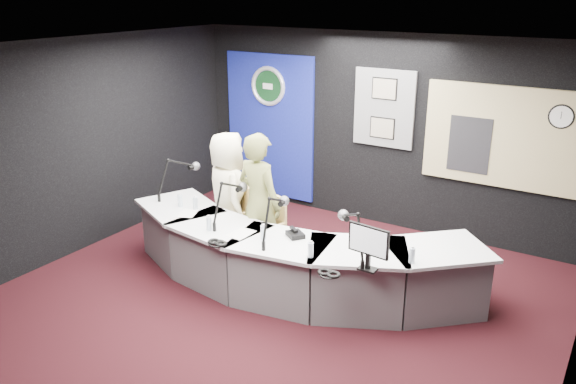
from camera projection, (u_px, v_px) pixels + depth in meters
The scene contains 31 objects.
ground at pixel (265, 309), 6.41m from camera, with size 6.00×6.00×0.00m, color black.
ceiling at pixel (261, 51), 5.47m from camera, with size 6.00×6.00×0.02m, color silver.
wall_back at pixel (380, 132), 8.34m from camera, with size 6.00×0.02×2.80m, color black.
wall_left at pixel (71, 149), 7.44m from camera, with size 0.02×6.00×2.80m, color black.
broadcast_desk at pixel (288, 259), 6.75m from camera, with size 4.50×1.90×0.75m, color silver, non-canonical shape.
backdrop_panel at pixel (270, 126), 9.31m from camera, with size 1.60×0.05×2.30m, color navy.
agency_seal at pixel (268, 86), 9.06m from camera, with size 0.63×0.63×0.07m, color silver.
seal_center at pixel (268, 86), 9.07m from camera, with size 0.48×0.48×0.01m, color #0E3417.
pinboard at pixel (384, 108), 8.17m from camera, with size 0.90×0.04×1.10m, color slate.
framed_photo_upper at pixel (384, 89), 8.05m from camera, with size 0.34×0.02×0.27m, color gray.
framed_photo_lower at pixel (382, 128), 8.24m from camera, with size 0.34×0.02×0.27m, color gray.
booth_window_frame at pixel (506, 138), 7.39m from camera, with size 2.12×0.06×1.32m, color tan.
booth_glow at pixel (506, 138), 7.38m from camera, with size 2.00×0.02×1.20m, color #FFD4A1.
equipment_rack at pixel (469, 145), 7.64m from camera, with size 0.55×0.02×0.75m, color black.
wall_clock at pixel (561, 117), 6.95m from camera, with size 0.28×0.28×0.01m, color white.
armchair_left at pixel (229, 219), 7.58m from camera, with size 0.56×0.56×0.99m, color tan, non-canonical shape.
armchair_right at pixel (260, 231), 7.14m from camera, with size 0.59×0.59×1.05m, color tan, non-canonical shape.
draped_jacket at pixel (229, 203), 7.79m from camera, with size 0.50×0.10×0.70m, color #676457.
person_man at pixel (228, 195), 7.47m from camera, with size 0.81×0.53×1.66m, color #F4EBC3.
person_woman at pixel (259, 204), 7.02m from camera, with size 0.65×0.42×1.77m, color olive.
computer_monitor at pixel (369, 240), 5.57m from camera, with size 0.45×0.03×0.30m, color black.
desk_phone at pixel (295, 235), 6.42m from camera, with size 0.20×0.16×0.05m, color black.
headphones_near at pixel (329, 273), 5.57m from camera, with size 0.21×0.21×0.03m, color black.
headphones_far at pixel (217, 243), 6.23m from camera, with size 0.21×0.21×0.04m, color black.
paper_stack at pixel (188, 213), 7.08m from camera, with size 0.19×0.27×0.00m, color white.
notepad at pixel (241, 234), 6.50m from camera, with size 0.21×0.30×0.00m, color white.
boom_mic_a at pixel (177, 174), 7.59m from camera, with size 0.24×0.73×0.60m, color black, non-canonical shape.
boom_mic_b at pixel (229, 198), 6.73m from camera, with size 0.16×0.74×0.60m, color black, non-canonical shape.
boom_mic_c at pixel (274, 214), 6.27m from camera, with size 0.25×0.73×0.60m, color black, non-canonical shape.
boom_mic_d at pixel (353, 230), 5.86m from camera, with size 0.56×0.56×0.60m, color black, non-canonical shape.
water_bottles at pixel (275, 229), 6.41m from camera, with size 3.11×0.56×0.18m, color silver, non-canonical shape.
Camera 1 is at (3.18, -4.62, 3.38)m, focal length 36.00 mm.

